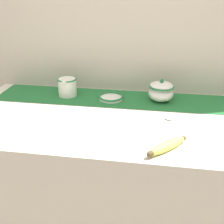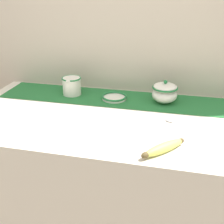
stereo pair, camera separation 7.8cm
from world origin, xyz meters
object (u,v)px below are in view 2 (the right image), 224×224
(sugar_bowl, at_px, (165,92))
(small_dish, at_px, (114,97))
(cream_pitcher, at_px, (72,85))
(banana, at_px, (163,148))
(spoon, at_px, (166,120))

(sugar_bowl, xyz_separation_m, small_dish, (-0.27, -0.02, -0.04))
(cream_pitcher, distance_m, sugar_bowl, 0.51)
(banana, bearing_deg, small_dish, 122.05)
(spoon, bearing_deg, banana, -73.77)
(sugar_bowl, height_order, spoon, sugar_bowl)
(spoon, bearing_deg, sugar_bowl, 112.34)
(sugar_bowl, bearing_deg, small_dish, -176.58)
(small_dish, bearing_deg, sugar_bowl, 3.42)
(cream_pitcher, bearing_deg, sugar_bowl, -0.13)
(cream_pitcher, relative_size, spoon, 0.66)
(sugar_bowl, distance_m, banana, 0.48)
(banana, height_order, spoon, banana)
(spoon, bearing_deg, small_dish, 161.80)
(cream_pitcher, bearing_deg, banana, -41.86)
(sugar_bowl, xyz_separation_m, spoon, (0.02, -0.21, -0.05))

